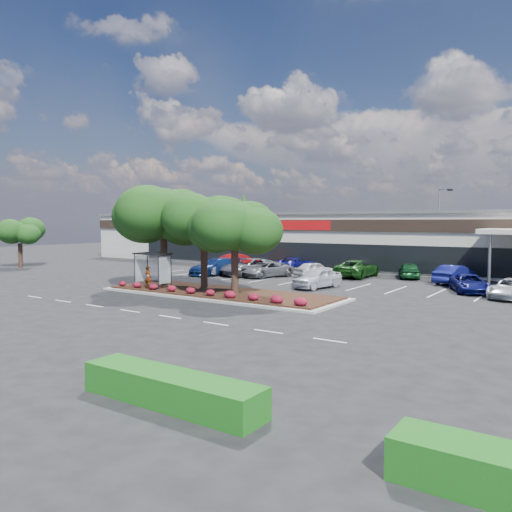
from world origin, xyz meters
The scene contains 26 objects.
ground centered at (0.00, 0.00, 0.00)m, with size 160.00×160.00×0.00m, color black.
retail_store centered at (0.06, 33.91, 3.15)m, with size 80.40×25.20×6.25m.
landscape_island centered at (-2.00, 4.00, 0.12)m, with size 18.00×6.00×0.26m.
lane_markings centered at (-0.14, 10.42, 0.01)m, with size 33.12×20.06×0.01m.
shrub_row centered at (-2.00, 1.90, 0.51)m, with size 17.00×0.80×0.50m, color maroon, non-canonical shape.
bus_shelter centered at (-7.50, 2.95, 2.31)m, with size 2.75×1.55×2.59m.
island_tree_west centered at (-8.00, 4.50, 4.21)m, with size 7.20×7.20×7.89m, color #143B0E, non-canonical shape.
island_tree_mid centered at (-4.50, 5.20, 3.92)m, with size 6.60×6.60×7.32m, color #143B0E, non-canonical shape.
island_tree_east centered at (-0.50, 3.70, 3.51)m, with size 5.80×5.80×6.50m, color #143B0E, non-canonical shape.
hedge_south_east centered at (10.00, -13.50, 0.45)m, with size 6.00×1.30×0.90m, color #16520F.
tree_west_far centered at (-34.00, 8.00, 2.80)m, with size 4.80×4.80×5.61m, color #143B0E, non-canonical shape.
conifer_north_west centered at (-30.00, 46.00, 5.00)m, with size 4.40×4.40×10.00m, color #143B0E.
person_waiting centered at (-7.33, 2.15, 1.09)m, with size 0.60×0.40×1.65m, color #594C47.
light_pole centered at (7.78, 24.88, 3.65)m, with size 1.43×0.51×8.34m.
car_0 centered at (-10.54, 14.75, 0.75)m, with size 1.58×4.53×1.49m, color slate.
car_1 centered at (-10.41, 14.01, 0.82)m, with size 2.30×5.66×1.64m, color navy.
car_2 centered at (-7.32, 15.40, 0.84)m, with size 2.78×6.03×1.68m, color #55555D.
car_3 centered at (-5.42, 15.34, 0.72)m, with size 2.37×5.15×1.43m, color #5B5D63.
car_4 centered at (1.99, 11.15, 0.79)m, with size 1.87×4.64×1.58m, color silver.
car_6 centered at (12.37, 15.23, 0.66)m, with size 2.20×4.77×1.32m, color #0C1055.
car_9 centered at (-11.77, 19.65, 0.86)m, with size 1.81×5.20×1.71m, color maroon.
car_10 centered at (-6.21, 22.22, 0.72)m, with size 2.40×5.20×1.45m, color navy.
car_11 centered at (-1.77, 17.94, 0.72)m, with size 1.69×4.20×1.43m, color silver.
car_12 centered at (1.61, 20.02, 0.81)m, with size 2.70×5.85×1.63m, color #164414.
car_13 centered at (5.89, 21.91, 0.74)m, with size 1.75×4.34×1.48m, color #124520.
car_15 centered at (10.33, 19.82, 0.79)m, with size 1.68×4.82×1.59m, color navy.
Camera 1 is at (19.83, -23.64, 5.23)m, focal length 35.00 mm.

